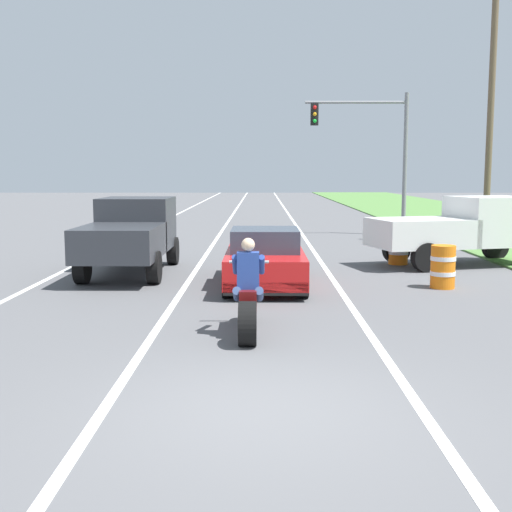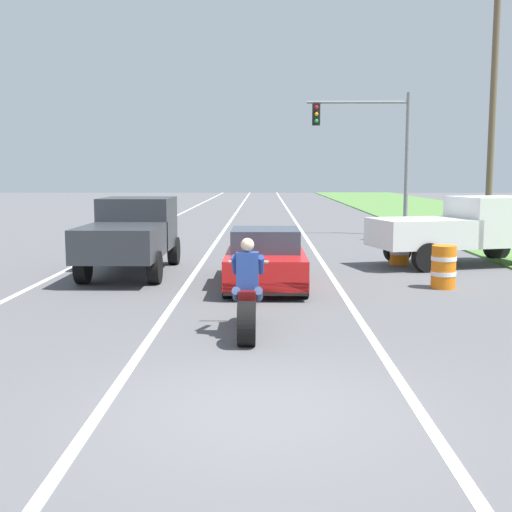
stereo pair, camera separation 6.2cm
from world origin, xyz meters
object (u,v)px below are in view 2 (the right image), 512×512
construction_barrel_nearest (444,267)px  construction_barrel_mid (399,247)px  motorcycle_with_rider (247,300)px  pickup_truck_right_shoulder_white (463,227)px  pickup_truck_left_lane_dark_grey (132,232)px  traffic_light_mast_near (376,141)px  sports_car_red (265,259)px

construction_barrel_nearest → construction_barrel_mid: size_ratio=1.00×
motorcycle_with_rider → pickup_truck_right_shoulder_white: pickup_truck_right_shoulder_white is taller
pickup_truck_left_lane_dark_grey → traffic_light_mast_near: size_ratio=0.80×
sports_car_red → pickup_truck_right_shoulder_white: pickup_truck_right_shoulder_white is taller
pickup_truck_right_shoulder_white → construction_barrel_nearest: pickup_truck_right_shoulder_white is taller
traffic_light_mast_near → construction_barrel_mid: size_ratio=6.00×
motorcycle_with_rider → construction_barrel_mid: bearing=63.2°
traffic_light_mast_near → construction_barrel_mid: 9.60m
motorcycle_with_rider → construction_barrel_mid: size_ratio=2.21×
motorcycle_with_rider → pickup_truck_right_shoulder_white: 10.16m
motorcycle_with_rider → traffic_light_mast_near: traffic_light_mast_near is taller
pickup_truck_right_shoulder_white → construction_barrel_nearest: size_ratio=5.14×
sports_car_red → traffic_light_mast_near: traffic_light_mast_near is taller
sports_car_red → traffic_light_mast_near: bearing=69.4°
pickup_truck_left_lane_dark_grey → construction_barrel_nearest: 7.99m
traffic_light_mast_near → construction_barrel_nearest: 13.32m
pickup_truck_left_lane_dark_grey → construction_barrel_mid: (7.47, 1.80, -0.60)m
pickup_truck_left_lane_dark_grey → traffic_light_mast_near: traffic_light_mast_near is taller
construction_barrel_mid → motorcycle_with_rider: bearing=-116.8°
sports_car_red → traffic_light_mast_near: 13.80m
sports_car_red → construction_barrel_nearest: 4.15m
sports_car_red → pickup_truck_right_shoulder_white: size_ratio=0.84×
motorcycle_with_rider → construction_barrel_nearest: 6.29m
sports_car_red → pickup_truck_right_shoulder_white: bearing=30.7°
construction_barrel_mid → construction_barrel_nearest: bearing=-87.1°
sports_car_red → construction_barrel_mid: 5.35m
motorcycle_with_rider → construction_barrel_mid: 9.40m
motorcycle_with_rider → traffic_light_mast_near: bearing=73.8°
construction_barrel_mid → sports_car_red: bearing=-137.4°
construction_barrel_nearest → pickup_truck_left_lane_dark_grey: bearing=164.4°
construction_barrel_mid → pickup_truck_right_shoulder_white: bearing=-7.2°
pickup_truck_left_lane_dark_grey → pickup_truck_right_shoulder_white: (9.24, 1.57, 0.00)m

